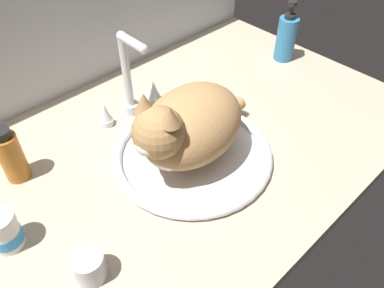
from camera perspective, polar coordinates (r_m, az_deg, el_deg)
countertop at (r=88.17cm, az=-2.40°, el=-1.30°), size 119.00×71.61×3.00cm
backsplash_wall at (r=104.81cm, az=-16.76°, el=15.45°), size 119.00×2.40×34.48cm
sink_basin at (r=84.32cm, az=0.00°, el=-1.50°), size 35.46×35.46×2.22cm
faucet at (r=92.84cm, az=-9.31°, el=8.66°), size 17.88×10.79×21.97cm
cat at (r=77.02cm, az=-0.83°, el=2.60°), size 34.37×21.47×19.39cm
pill_bottle at (r=75.67cm, az=-26.26°, el=-11.71°), size 5.66×5.66×7.96cm
amber_bottle at (r=85.03cm, az=-25.48°, el=-1.58°), size 4.95×4.95×12.84cm
metal_jar at (r=67.92cm, az=-15.08°, el=-17.32°), size 5.41×5.41×5.60cm
soap_pump_bottle at (r=118.23cm, az=13.91°, el=15.18°), size 5.61×5.61×17.61cm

